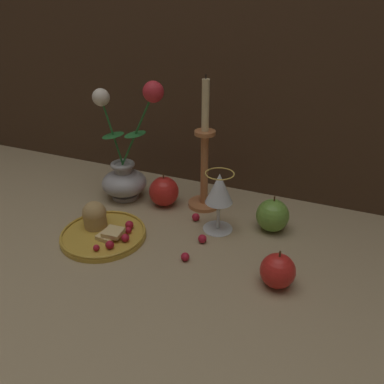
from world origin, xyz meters
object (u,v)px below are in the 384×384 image
plate_with_pastries (102,229)px  candlestick (204,166)px  wine_glass (219,191)px  apple_near_glass (272,215)px  vase (125,169)px  apple_beside_vase (278,271)px  apple_at_table_edge (164,191)px

plate_with_pastries → candlestick: bearing=53.2°
wine_glass → apple_near_glass: bearing=22.2°
wine_glass → plate_with_pastries: bearing=-151.5°
vase → wine_glass: (0.29, -0.05, 0.02)m
vase → plate_with_pastries: vase is taller
candlestick → wine_glass: bearing=-52.2°
wine_glass → candlestick: candlestick is taller
vase → wine_glass: size_ratio=2.20×
plate_with_pastries → apple_beside_vase: bearing=-1.4°
apple_beside_vase → apple_at_table_edge: 0.40m
wine_glass → candlestick: size_ratio=0.44×
vase → plate_with_pastries: bearing=-76.6°
wine_glass → apple_beside_vase: bearing=-39.7°
vase → apple_beside_vase: (0.46, -0.19, -0.05)m
candlestick → apple_at_table_edge: candlestick is taller
vase → apple_at_table_edge: 0.12m
wine_glass → apple_near_glass: 0.14m
plate_with_pastries → apple_near_glass: apple_near_glass is taller
apple_beside_vase → vase: bearing=156.9°
vase → plate_with_pastries: 0.20m
plate_with_pastries → wine_glass: size_ratio=1.33×
wine_glass → apple_beside_vase: wine_glass is taller
vase → candlestick: bearing=11.0°
vase → wine_glass: vase is taller
vase → candlestick: (0.21, 0.04, 0.03)m
vase → wine_glass: 0.29m
plate_with_pastries → candlestick: candlestick is taller
apple_beside_vase → apple_at_table_edge: apple_at_table_edge is taller
vase → apple_beside_vase: vase is taller
vase → apple_beside_vase: bearing=-23.1°
candlestick → apple_near_glass: candlestick is taller
apple_near_glass → vase: bearing=179.4°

